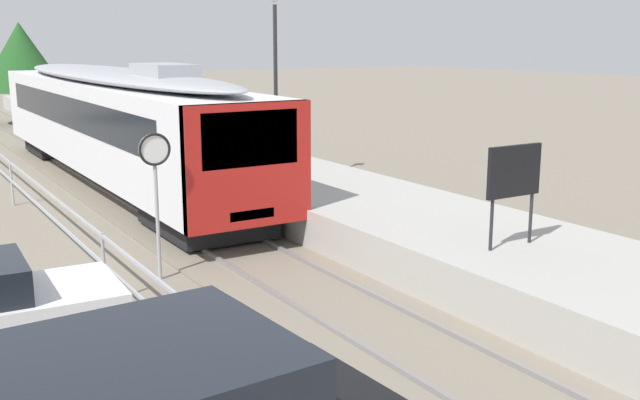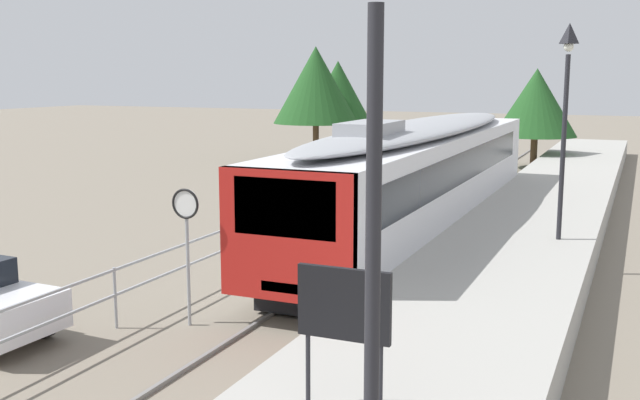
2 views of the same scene
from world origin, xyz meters
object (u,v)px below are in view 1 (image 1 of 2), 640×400
Objects in this scene: commuter_train at (114,117)px; platform_notice_board at (514,175)px; platform_lamp_mid_platform at (275,34)px; speed_limit_sign at (155,170)px.

platform_notice_board is at bearing -78.00° from commuter_train.
platform_lamp_mid_platform is 11.56m from platform_notice_board.
platform_notice_board is 6.45m from speed_limit_sign.
commuter_train is 10.62× the size of platform_notice_board.
platform_notice_board is (-1.39, -11.22, -2.44)m from platform_lamp_mid_platform.
speed_limit_sign is (-6.38, -7.12, -2.50)m from platform_lamp_mid_platform.
speed_limit_sign is at bearing -131.82° from platform_lamp_mid_platform.
commuter_train is 6.82× the size of speed_limit_sign.
commuter_train is at bearing 149.69° from platform_lamp_mid_platform.
platform_lamp_mid_platform reaches higher than platform_notice_board.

